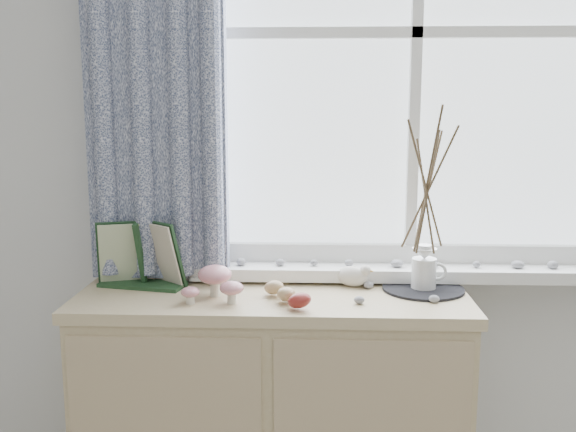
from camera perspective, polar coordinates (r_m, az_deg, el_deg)
The scene contains 8 objects.
sideboard at distance 2.15m, azimuth -1.35°, elevation -17.81°, with size 1.20×0.45×0.85m.
botanical_book at distance 2.06m, azimuth -13.11°, elevation -3.40°, with size 0.31×0.13×0.22m, color #1C3A1E, non-canonical shape.
toadstool_cluster at distance 1.93m, azimuth -6.43°, elevation -5.71°, with size 0.18×0.16×0.10m.
wooden_eggs at distance 1.89m, azimuth -0.16°, elevation -6.93°, with size 0.14×0.17×0.07m.
songbird_figurine at distance 2.06m, azimuth 5.74°, elevation -5.25°, with size 0.14×0.06×0.07m, color silver, non-canonical shape.
crocheted_doily at distance 2.06m, azimuth 11.93°, elevation -6.36°, with size 0.25×0.25×0.01m, color black.
twig_pitcher at distance 2.00m, azimuth 12.26°, elevation 2.79°, with size 0.22×0.22×0.58m.
sideboard_pebbles at distance 1.96m, azimuth 8.78°, elevation -6.92°, with size 0.25×0.19×0.02m.
Camera 1 is at (-0.02, -0.15, 1.42)m, focal length 40.00 mm.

